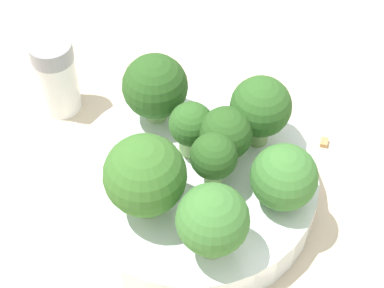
% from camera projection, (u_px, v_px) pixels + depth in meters
% --- Properties ---
extents(ground_plane, '(3.00, 3.00, 0.00)m').
position_uv_depth(ground_plane, '(192.00, 197.00, 0.52)').
color(ground_plane, beige).
extents(bowl, '(0.19, 0.19, 0.03)m').
position_uv_depth(bowl, '(192.00, 186.00, 0.50)').
color(bowl, silver).
rests_on(bowl, ground_plane).
extents(broccoli_floret_0, '(0.06, 0.06, 0.07)m').
position_uv_depth(broccoli_floret_0, '(145.00, 176.00, 0.44)').
color(broccoli_floret_0, '#84AD66').
rests_on(broccoli_floret_0, bowl).
extents(broccoli_floret_1, '(0.05, 0.05, 0.06)m').
position_uv_depth(broccoli_floret_1, '(157.00, 87.00, 0.50)').
color(broccoli_floret_1, '#8EB770').
rests_on(broccoli_floret_1, bowl).
extents(broccoli_floret_2, '(0.04, 0.04, 0.05)m').
position_uv_depth(broccoli_floret_2, '(214.00, 158.00, 0.46)').
color(broccoli_floret_2, '#84AD66').
rests_on(broccoli_floret_2, bowl).
extents(broccoli_floret_3, '(0.05, 0.05, 0.06)m').
position_uv_depth(broccoli_floret_3, '(261.00, 108.00, 0.49)').
color(broccoli_floret_3, '#7A9E5B').
rests_on(broccoli_floret_3, bowl).
extents(broccoli_floret_4, '(0.03, 0.03, 0.05)m').
position_uv_depth(broccoli_floret_4, '(191.00, 127.00, 0.49)').
color(broccoli_floret_4, '#84AD66').
rests_on(broccoli_floret_4, bowl).
extents(broccoli_floret_5, '(0.05, 0.05, 0.05)m').
position_uv_depth(broccoli_floret_5, '(284.00, 178.00, 0.46)').
color(broccoli_floret_5, '#8EB770').
rests_on(broccoli_floret_5, bowl).
extents(broccoli_floret_6, '(0.04, 0.04, 0.05)m').
position_uv_depth(broccoli_floret_6, '(227.00, 137.00, 0.48)').
color(broccoli_floret_6, '#84AD66').
rests_on(broccoli_floret_6, bowl).
extents(broccoli_floret_7, '(0.05, 0.05, 0.06)m').
position_uv_depth(broccoli_floret_7, '(213.00, 221.00, 0.42)').
color(broccoli_floret_7, '#8EB770').
rests_on(broccoli_floret_7, bowl).
extents(pepper_shaker, '(0.04, 0.04, 0.07)m').
position_uv_depth(pepper_shaker, '(56.00, 76.00, 0.55)').
color(pepper_shaker, silver).
rests_on(pepper_shaker, ground_plane).
extents(almond_crumb_0, '(0.01, 0.01, 0.01)m').
position_uv_depth(almond_crumb_0, '(326.00, 142.00, 0.55)').
color(almond_crumb_0, '#AD7F4C').
rests_on(almond_crumb_0, ground_plane).
extents(almond_crumb_1, '(0.01, 0.01, 0.01)m').
position_uv_depth(almond_crumb_1, '(246.00, 91.00, 0.59)').
color(almond_crumb_1, '#AD7F4C').
rests_on(almond_crumb_1, ground_plane).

